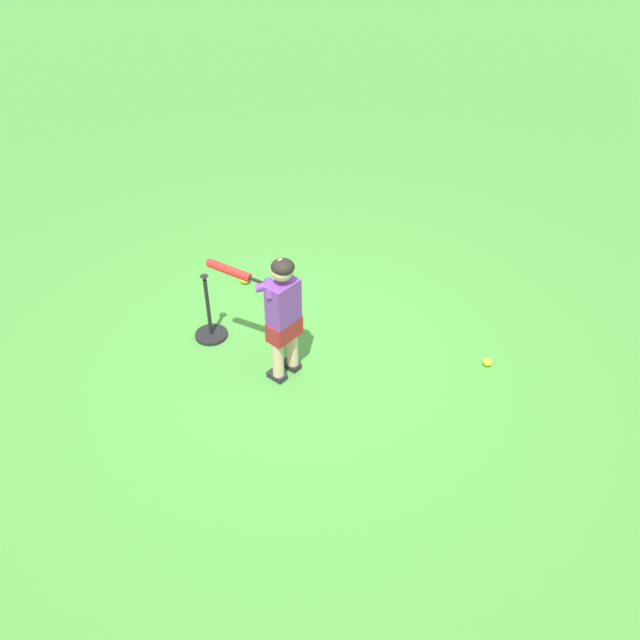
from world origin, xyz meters
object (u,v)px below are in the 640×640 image
batting_tee (210,327)px  play_ball_far_left (245,279)px  child_batter (280,307)px  play_ball_by_bucket (487,362)px

batting_tee → play_ball_far_left: bearing=140.8°
child_batter → play_ball_far_left: (-1.34, 0.15, -0.60)m
child_batter → play_ball_by_bucket: (0.61, 1.55, -0.61)m
play_ball_far_left → batting_tee: bearing=-39.2°
play_ball_by_bucket → batting_tee: batting_tee is taller
play_ball_by_bucket → play_ball_far_left: (-1.95, -1.41, 0.01)m
play_ball_far_left → child_batter: bearing=-6.2°
child_batter → play_ball_by_bucket: size_ratio=14.86×
play_ball_far_left → batting_tee: size_ratio=0.16×
play_ball_far_left → batting_tee: 0.85m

